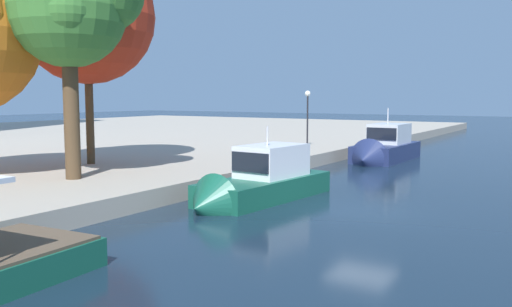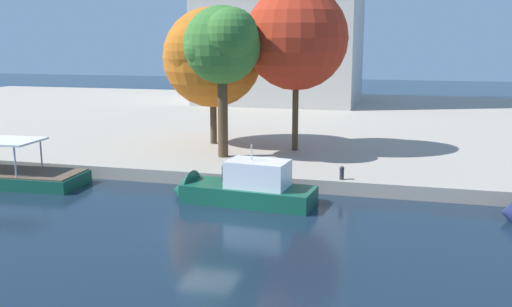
{
  "view_description": "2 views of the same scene",
  "coord_description": "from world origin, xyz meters",
  "px_view_note": "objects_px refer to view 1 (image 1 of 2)",
  "views": [
    {
      "loc": [
        -20.13,
        -7.45,
        4.51
      ],
      "look_at": [
        -0.0,
        4.8,
        2.05
      ],
      "focal_mm": 38.98,
      "sensor_mm": 36.0,
      "label": 1
    },
    {
      "loc": [
        8.27,
        -22.89,
        8.41
      ],
      "look_at": [
        1.03,
        4.48,
        2.76
      ],
      "focal_mm": 39.01,
      "sensor_mm": 36.0,
      "label": 2
    }
  ],
  "objects_px": {
    "motor_yacht_2": "(383,150)",
    "tree_1": "(76,7)",
    "mooring_bollard_0": "(256,157)",
    "tree_0": "(76,14)",
    "lamp_post": "(308,112)",
    "motor_yacht_1": "(257,186)"
  },
  "relations": [
    {
      "from": "mooring_bollard_0",
      "to": "tree_1",
      "type": "bearing_deg",
      "value": 154.03
    },
    {
      "from": "motor_yacht_2",
      "to": "tree_1",
      "type": "distance_m",
      "value": 22.75
    },
    {
      "from": "lamp_post",
      "to": "tree_1",
      "type": "distance_m",
      "value": 19.76
    },
    {
      "from": "motor_yacht_2",
      "to": "tree_0",
      "type": "bearing_deg",
      "value": -33.61
    },
    {
      "from": "lamp_post",
      "to": "motor_yacht_2",
      "type": "bearing_deg",
      "value": -77.19
    },
    {
      "from": "motor_yacht_2",
      "to": "lamp_post",
      "type": "bearing_deg",
      "value": -76.17
    },
    {
      "from": "motor_yacht_2",
      "to": "tree_1",
      "type": "xyz_separation_m",
      "value": [
        -20.22,
        7.15,
        7.57
      ]
    },
    {
      "from": "motor_yacht_1",
      "to": "tree_1",
      "type": "bearing_deg",
      "value": -60.97
    },
    {
      "from": "motor_yacht_2",
      "to": "tree_1",
      "type": "bearing_deg",
      "value": -18.46
    },
    {
      "from": "lamp_post",
      "to": "tree_1",
      "type": "xyz_separation_m",
      "value": [
        -19.03,
        1.9,
        4.97
      ]
    },
    {
      "from": "motor_yacht_1",
      "to": "motor_yacht_2",
      "type": "distance_m",
      "value": 17.03
    },
    {
      "from": "tree_1",
      "to": "lamp_post",
      "type": "bearing_deg",
      "value": -5.71
    },
    {
      "from": "motor_yacht_1",
      "to": "lamp_post",
      "type": "height_order",
      "value": "lamp_post"
    },
    {
      "from": "mooring_bollard_0",
      "to": "tree_1",
      "type": "height_order",
      "value": "tree_1"
    },
    {
      "from": "mooring_bollard_0",
      "to": "tree_0",
      "type": "relative_size",
      "value": 0.07
    },
    {
      "from": "mooring_bollard_0",
      "to": "tree_0",
      "type": "height_order",
      "value": "tree_0"
    },
    {
      "from": "mooring_bollard_0",
      "to": "tree_0",
      "type": "xyz_separation_m",
      "value": [
        -4.64,
        8.32,
        7.58
      ]
    },
    {
      "from": "lamp_post",
      "to": "tree_1",
      "type": "bearing_deg",
      "value": 174.29
    },
    {
      "from": "motor_yacht_2",
      "to": "tree_0",
      "type": "relative_size",
      "value": 0.7
    },
    {
      "from": "motor_yacht_1",
      "to": "tree_1",
      "type": "height_order",
      "value": "tree_1"
    },
    {
      "from": "tree_0",
      "to": "mooring_bollard_0",
      "type": "bearing_deg",
      "value": -60.86
    },
    {
      "from": "mooring_bollard_0",
      "to": "lamp_post",
      "type": "bearing_deg",
      "value": 11.48
    }
  ]
}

